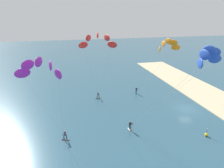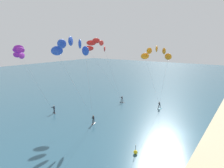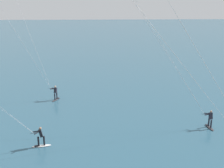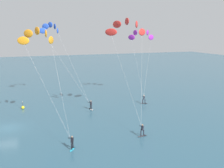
{
  "view_description": "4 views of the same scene",
  "coord_description": "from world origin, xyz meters",
  "px_view_note": "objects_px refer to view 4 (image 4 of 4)",
  "views": [
    {
      "loc": [
        -33.63,
        23.99,
        18.88
      ],
      "look_at": [
        3.83,
        14.92,
        5.38
      ],
      "focal_mm": 32.86,
      "sensor_mm": 36.0,
      "label": 1
    },
    {
      "loc": [
        -31.68,
        -9.07,
        14.84
      ],
      "look_at": [
        1.42,
        14.17,
        6.48
      ],
      "focal_mm": 32.14,
      "sensor_mm": 36.0,
      "label": 2
    },
    {
      "loc": [
        -0.13,
        -8.11,
        12.02
      ],
      "look_at": [
        0.78,
        17.11,
        4.17
      ],
      "focal_mm": 49.05,
      "sensor_mm": 36.0,
      "label": 3
    },
    {
      "loc": [
        40.21,
        1.2,
        13.69
      ],
      "look_at": [
        1.7,
        15.47,
        5.76
      ],
      "focal_mm": 43.53,
      "sensor_mm": 36.0,
      "label": 4
    }
  ],
  "objects_px": {
    "kitesurfer_downwind": "(141,37)",
    "marker_buoy": "(23,107)",
    "kitesurfer_far_out": "(39,40)",
    "kitesurfer_mid_water": "(127,30)",
    "kitesurfer_nearshore": "(52,31)"
  },
  "relations": [
    {
      "from": "kitesurfer_far_out",
      "to": "kitesurfer_downwind",
      "type": "bearing_deg",
      "value": 119.63
    },
    {
      "from": "kitesurfer_far_out",
      "to": "marker_buoy",
      "type": "height_order",
      "value": "kitesurfer_far_out"
    },
    {
      "from": "kitesurfer_far_out",
      "to": "marker_buoy",
      "type": "bearing_deg",
      "value": -168.56
    },
    {
      "from": "kitesurfer_mid_water",
      "to": "kitesurfer_far_out",
      "type": "distance_m",
      "value": 13.27
    },
    {
      "from": "kitesurfer_mid_water",
      "to": "marker_buoy",
      "type": "distance_m",
      "value": 23.45
    },
    {
      "from": "kitesurfer_mid_water",
      "to": "marker_buoy",
      "type": "relative_size",
      "value": 11.45
    },
    {
      "from": "kitesurfer_far_out",
      "to": "kitesurfer_downwind",
      "type": "distance_m",
      "value": 24.96
    },
    {
      "from": "marker_buoy",
      "to": "kitesurfer_mid_water",
      "type": "bearing_deg",
      "value": 54.32
    },
    {
      "from": "kitesurfer_downwind",
      "to": "marker_buoy",
      "type": "xyz_separation_m",
      "value": [
        1.05,
        -23.98,
        -12.39
      ]
    },
    {
      "from": "kitesurfer_mid_water",
      "to": "kitesurfer_downwind",
      "type": "bearing_deg",
      "value": 145.11
    },
    {
      "from": "kitesurfer_mid_water",
      "to": "kitesurfer_downwind",
      "type": "relative_size",
      "value": 1.1
    },
    {
      "from": "kitesurfer_mid_water",
      "to": "kitesurfer_downwind",
      "type": "distance_m",
      "value": 14.89
    },
    {
      "from": "kitesurfer_nearshore",
      "to": "kitesurfer_far_out",
      "type": "xyz_separation_m",
      "value": [
        16.04,
        -4.13,
        -1.16
      ]
    },
    {
      "from": "kitesurfer_far_out",
      "to": "kitesurfer_downwind",
      "type": "relative_size",
      "value": 1.0
    },
    {
      "from": "kitesurfer_far_out",
      "to": "kitesurfer_nearshore",
      "type": "bearing_deg",
      "value": 165.57
    }
  ]
}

